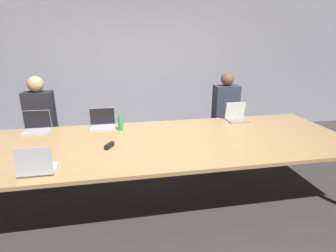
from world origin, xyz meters
name	(u,v)px	position (x,y,z in m)	size (l,w,h in m)	color
ground_plane	(157,197)	(0.00, 0.00, 0.00)	(24.00, 24.00, 0.00)	#383333
curtain_wall	(138,68)	(0.00, 2.56, 1.40)	(12.00, 0.06, 2.80)	#9999A3
conference_table	(156,144)	(0.00, 0.00, 0.73)	(4.79, 1.61, 0.78)	tan
laptop_far_right	(236,115)	(1.32, 0.64, 0.85)	(0.31, 0.26, 0.27)	gray
person_far_right	(225,117)	(1.33, 1.09, 0.70)	(0.40, 0.24, 1.44)	#2D2D38
laptop_near_left	(37,166)	(-1.17, -0.59, 0.85)	(0.31, 0.27, 0.27)	#B7B7BC
laptop_far_midleft	(103,122)	(-0.65, 0.68, 0.85)	(0.34, 0.25, 0.26)	#B7B7BC
bottle_far_midleft	(121,123)	(-0.41, 0.49, 0.87)	(0.06, 0.06, 0.22)	green
laptop_far_left	(37,125)	(-1.50, 0.67, 0.85)	(0.33, 0.26, 0.27)	#B7B7BC
person_far_left	(42,126)	(-1.57, 1.09, 0.71)	(0.40, 0.24, 1.46)	#2D2D38
stapler	(109,146)	(-0.54, -0.10, 0.80)	(0.11, 0.15, 0.05)	black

